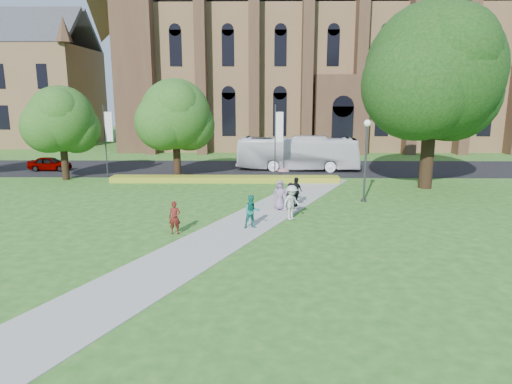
{
  "coord_description": "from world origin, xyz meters",
  "views": [
    {
      "loc": [
        0.93,
        -22.26,
        6.72
      ],
      "look_at": [
        0.61,
        1.83,
        1.6
      ],
      "focal_mm": 32.0,
      "sensor_mm": 36.0,
      "label": 1
    }
  ],
  "objects_px": {
    "large_tree": "(434,71)",
    "pedestrian_0": "(175,218)",
    "streetlamp": "(366,151)",
    "tour_coach": "(298,153)",
    "car_0": "(50,164)"
  },
  "relations": [
    {
      "from": "streetlamp",
      "to": "tour_coach",
      "type": "bearing_deg",
      "value": 104.72
    },
    {
      "from": "streetlamp",
      "to": "tour_coach",
      "type": "height_order",
      "value": "streetlamp"
    },
    {
      "from": "large_tree",
      "to": "pedestrian_0",
      "type": "relative_size",
      "value": 8.19
    },
    {
      "from": "tour_coach",
      "to": "pedestrian_0",
      "type": "height_order",
      "value": "tour_coach"
    },
    {
      "from": "large_tree",
      "to": "pedestrian_0",
      "type": "xyz_separation_m",
      "value": [
        -16.36,
        -11.7,
        -7.52
      ]
    },
    {
      "from": "large_tree",
      "to": "streetlamp",
      "type": "bearing_deg",
      "value": -140.71
    },
    {
      "from": "streetlamp",
      "to": "pedestrian_0",
      "type": "height_order",
      "value": "streetlamp"
    },
    {
      "from": "tour_coach",
      "to": "car_0",
      "type": "height_order",
      "value": "tour_coach"
    },
    {
      "from": "tour_coach",
      "to": "pedestrian_0",
      "type": "bearing_deg",
      "value": 164.55
    },
    {
      "from": "large_tree",
      "to": "car_0",
      "type": "relative_size",
      "value": 3.54
    },
    {
      "from": "streetlamp",
      "to": "car_0",
      "type": "bearing_deg",
      "value": 155.16
    },
    {
      "from": "large_tree",
      "to": "car_0",
      "type": "bearing_deg",
      "value": 166.61
    },
    {
      "from": "car_0",
      "to": "large_tree",
      "type": "bearing_deg",
      "value": -102.13
    },
    {
      "from": "streetlamp",
      "to": "pedestrian_0",
      "type": "bearing_deg",
      "value": -146.45
    },
    {
      "from": "streetlamp",
      "to": "pedestrian_0",
      "type": "xyz_separation_m",
      "value": [
        -10.86,
        -7.2,
        -2.45
      ]
    }
  ]
}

